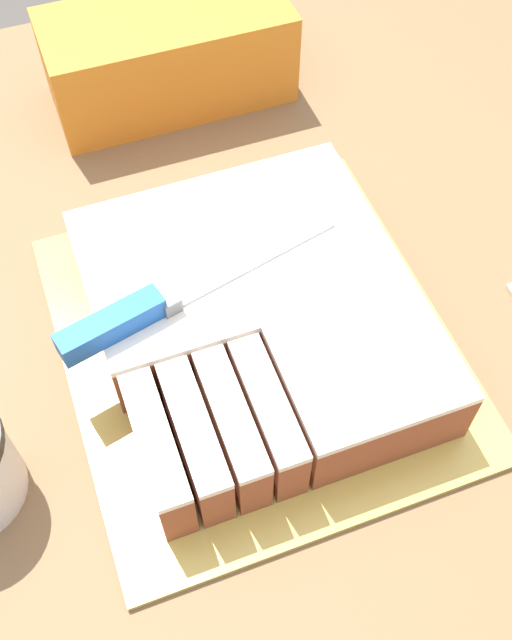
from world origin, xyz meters
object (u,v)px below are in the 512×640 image
cake_board (256,343)px  storage_box (168,57)px  knife (141,311)px  cake (258,317)px

cake_board → storage_box: size_ratio=1.40×
knife → storage_box: (0.12, 0.35, -0.03)m
cake_board → knife: size_ratio=1.44×
cake_board → knife: bearing=172.0°
cake → storage_box: 0.36m
cake_board → cake: size_ratio=1.25×
cake → storage_box: size_ratio=1.11×
cake_board → cake: bearing=49.4°
cake → knife: (-0.10, 0.01, 0.04)m
cake_board → knife: (-0.10, 0.01, 0.08)m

